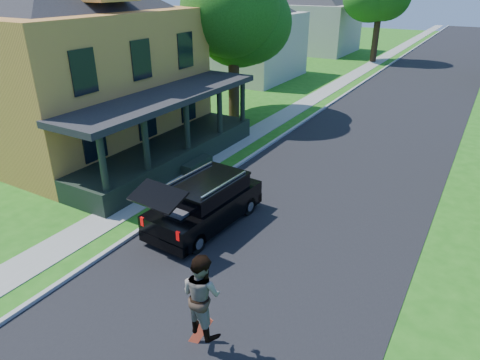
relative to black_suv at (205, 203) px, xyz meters
The scene contains 12 objects.
ground 3.58m from the black_suv, 44.79° to the right, with size 140.00×140.00×0.00m, color #1F6414.
street 17.74m from the black_suv, 81.98° to the left, with size 8.00×120.00×0.02m, color black.
curb 17.64m from the black_suv, 95.14° to the left, with size 0.15×120.00×0.12m, color #979692.
sidewalk 17.84m from the black_suv, 100.11° to the left, with size 1.30×120.00×0.03m, color gray.
front_walk 7.91m from the black_suv, 153.23° to the left, with size 6.50×1.20×0.03m, color gray.
main_house 11.67m from the black_suv, 161.09° to the left, with size 15.56×15.56×10.10m.
neighbor_house_mid 24.44m from the black_suv, 117.11° to the left, with size 12.78×12.78×8.30m.
neighbor_house_far 39.28m from the black_suv, 106.37° to the left, with size 12.78×12.78×8.30m.
black_suv is the anchor object (origin of this frame).
skateboarder 5.31m from the black_suv, 55.64° to the right, with size 1.06×0.90×1.91m.
skateboard 5.11m from the black_suv, 56.55° to the right, with size 0.51×0.35×0.80m.
tree_left_mid 13.44m from the black_suv, 117.00° to the left, with size 5.65×5.41×8.63m.
Camera 1 is at (4.74, -7.51, 7.40)m, focal length 32.00 mm.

